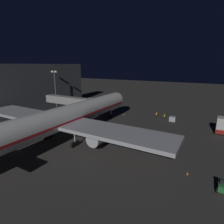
{
  "coord_description": "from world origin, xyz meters",
  "views": [
    {
      "loc": [
        -29.37,
        36.26,
        17.33
      ],
      "look_at": [
        -3.0,
        -9.7,
        3.5
      ],
      "focal_mm": 29.0,
      "sensor_mm": 36.0,
      "label": 1
    }
  ],
  "objects_px": {
    "baggage_container_near_belt": "(173,119)",
    "traffic_cone_wingtip_svc_side": "(187,173)",
    "apron_floodlight_mast": "(55,87)",
    "ground_crew_near_nose_gear": "(164,116)",
    "traffic_cone_nose_port": "(124,114)",
    "baggage_tug_lead": "(224,186)",
    "jet_bridge": "(74,101)",
    "traffic_cone_nose_starboard": "(113,113)",
    "airliner_at_gate": "(62,119)",
    "ground_crew_by_belt_loader": "(156,115)",
    "ops_van": "(220,125)"
  },
  "relations": [
    {
      "from": "baggage_container_near_belt",
      "to": "traffic_cone_wingtip_svc_side",
      "type": "xyz_separation_m",
      "value": [
        -8.38,
        28.49,
        -0.48
      ]
    },
    {
      "from": "apron_floodlight_mast",
      "to": "ground_crew_near_nose_gear",
      "type": "relative_size",
      "value": 8.54
    },
    {
      "from": "traffic_cone_nose_port",
      "to": "baggage_tug_lead",
      "type": "bearing_deg",
      "value": 135.82
    },
    {
      "from": "baggage_tug_lead",
      "to": "ground_crew_near_nose_gear",
      "type": "bearing_deg",
      "value": -62.52
    },
    {
      "from": "jet_bridge",
      "to": "traffic_cone_wingtip_svc_side",
      "type": "bearing_deg",
      "value": 156.99
    },
    {
      "from": "jet_bridge",
      "to": "baggage_container_near_belt",
      "type": "distance_m",
      "value": 32.62
    },
    {
      "from": "ground_crew_near_nose_gear",
      "to": "traffic_cone_wingtip_svc_side",
      "type": "relative_size",
      "value": 3.22
    },
    {
      "from": "jet_bridge",
      "to": "ground_crew_near_nose_gear",
      "type": "relative_size",
      "value": 11.56
    },
    {
      "from": "baggage_tug_lead",
      "to": "traffic_cone_wingtip_svc_side",
      "type": "bearing_deg",
      "value": -19.24
    },
    {
      "from": "traffic_cone_nose_port",
      "to": "traffic_cone_nose_starboard",
      "type": "xyz_separation_m",
      "value": [
        4.4,
        0.0,
        0.0
      ]
    },
    {
      "from": "airliner_at_gate",
      "to": "baggage_tug_lead",
      "type": "relative_size",
      "value": 24.54
    },
    {
      "from": "jet_bridge",
      "to": "baggage_container_near_belt",
      "type": "xyz_separation_m",
      "value": [
        -29.84,
        -12.25,
        -4.85
      ]
    },
    {
      "from": "apron_floodlight_mast",
      "to": "baggage_container_near_belt",
      "type": "height_order",
      "value": "apron_floodlight_mast"
    },
    {
      "from": "baggage_tug_lead",
      "to": "ground_crew_near_nose_gear",
      "type": "xyz_separation_m",
      "value": [
        16.21,
        -31.16,
        0.19
      ]
    },
    {
      "from": "ground_crew_near_nose_gear",
      "to": "baggage_tug_lead",
      "type": "bearing_deg",
      "value": 117.48
    },
    {
      "from": "apron_floodlight_mast",
      "to": "baggage_tug_lead",
      "type": "distance_m",
      "value": 62.9
    },
    {
      "from": "jet_bridge",
      "to": "apron_floodlight_mast",
      "type": "distance_m",
      "value": 15.9
    },
    {
      "from": "baggage_tug_lead",
      "to": "apron_floodlight_mast",
      "type": "bearing_deg",
      "value": -22.47
    },
    {
      "from": "ground_crew_by_belt_loader",
      "to": "baggage_container_near_belt",
      "type": "bearing_deg",
      "value": 164.75
    },
    {
      "from": "airliner_at_gate",
      "to": "apron_floodlight_mast",
      "type": "relative_size",
      "value": 3.76
    },
    {
      "from": "ops_van",
      "to": "traffic_cone_wingtip_svc_side",
      "type": "distance_m",
      "value": 24.53
    },
    {
      "from": "ground_crew_by_belt_loader",
      "to": "traffic_cone_nose_starboard",
      "type": "distance_m",
      "value": 15.52
    },
    {
      "from": "ops_van",
      "to": "ground_crew_by_belt_loader",
      "type": "distance_m",
      "value": 19.58
    },
    {
      "from": "baggage_container_near_belt",
      "to": "traffic_cone_wingtip_svc_side",
      "type": "bearing_deg",
      "value": 106.4
    },
    {
      "from": "ops_van",
      "to": "traffic_cone_nose_port",
      "type": "distance_m",
      "value": 29.71
    },
    {
      "from": "ops_van",
      "to": "baggage_container_near_belt",
      "type": "xyz_separation_m",
      "value": [
        12.93,
        -4.45,
        -1.37
      ]
    },
    {
      "from": "airliner_at_gate",
      "to": "ground_crew_near_nose_gear",
      "type": "relative_size",
      "value": 32.16
    },
    {
      "from": "ground_crew_by_belt_loader",
      "to": "traffic_cone_nose_port",
      "type": "relative_size",
      "value": 3.45
    },
    {
      "from": "traffic_cone_nose_port",
      "to": "traffic_cone_nose_starboard",
      "type": "height_order",
      "value": "same"
    },
    {
      "from": "ground_crew_by_belt_loader",
      "to": "baggage_tug_lead",
      "type": "bearing_deg",
      "value": 120.96
    },
    {
      "from": "baggage_tug_lead",
      "to": "ops_van",
      "type": "height_order",
      "value": "ops_van"
    },
    {
      "from": "jet_bridge",
      "to": "ground_crew_near_nose_gear",
      "type": "distance_m",
      "value": 30.42
    },
    {
      "from": "traffic_cone_nose_port",
      "to": "traffic_cone_wingtip_svc_side",
      "type": "relative_size",
      "value": 1.0
    },
    {
      "from": "ops_van",
      "to": "traffic_cone_nose_port",
      "type": "relative_size",
      "value": 8.01
    },
    {
      "from": "traffic_cone_nose_starboard",
      "to": "ops_van",
      "type": "bearing_deg",
      "value": 174.44
    },
    {
      "from": "ops_van",
      "to": "traffic_cone_wingtip_svc_side",
      "type": "relative_size",
      "value": 8.01
    },
    {
      "from": "jet_bridge",
      "to": "traffic_cone_nose_starboard",
      "type": "xyz_separation_m",
      "value": [
        -8.9,
        -11.1,
        -5.33
      ]
    },
    {
      "from": "ground_crew_by_belt_loader",
      "to": "airliner_at_gate",
      "type": "bearing_deg",
      "value": 66.69
    },
    {
      "from": "ground_crew_by_belt_loader",
      "to": "apron_floodlight_mast",
      "type": "bearing_deg",
      "value": 11.64
    },
    {
      "from": "airliner_at_gate",
      "to": "ground_crew_near_nose_gear",
      "type": "height_order",
      "value": "airliner_at_gate"
    },
    {
      "from": "traffic_cone_nose_port",
      "to": "ground_crew_by_belt_loader",
      "type": "bearing_deg",
      "value": -166.05
    },
    {
      "from": "baggage_container_near_belt",
      "to": "ground_crew_by_belt_loader",
      "type": "distance_m",
      "value": 5.89
    },
    {
      "from": "baggage_tug_lead",
      "to": "ops_van",
      "type": "bearing_deg",
      "value": -88.98
    },
    {
      "from": "jet_bridge",
      "to": "traffic_cone_wingtip_svc_side",
      "type": "relative_size",
      "value": 37.24
    },
    {
      "from": "jet_bridge",
      "to": "apron_floodlight_mast",
      "type": "xyz_separation_m",
      "value": [
        14.4,
        -5.86,
        3.35
      ]
    },
    {
      "from": "ops_van",
      "to": "baggage_tug_lead",
      "type": "bearing_deg",
      "value": 91.02
    },
    {
      "from": "airliner_at_gate",
      "to": "traffic_cone_nose_starboard",
      "type": "relative_size",
      "value": 103.66
    },
    {
      "from": "apron_floodlight_mast",
      "to": "traffic_cone_nose_port",
      "type": "xyz_separation_m",
      "value": [
        -27.7,
        -5.24,
        -8.69
      ]
    },
    {
      "from": "ops_van",
      "to": "traffic_cone_wingtip_svc_side",
      "type": "height_order",
      "value": "ops_van"
    },
    {
      "from": "ground_crew_by_belt_loader",
      "to": "traffic_cone_nose_port",
      "type": "height_order",
      "value": "ground_crew_by_belt_loader"
    }
  ]
}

